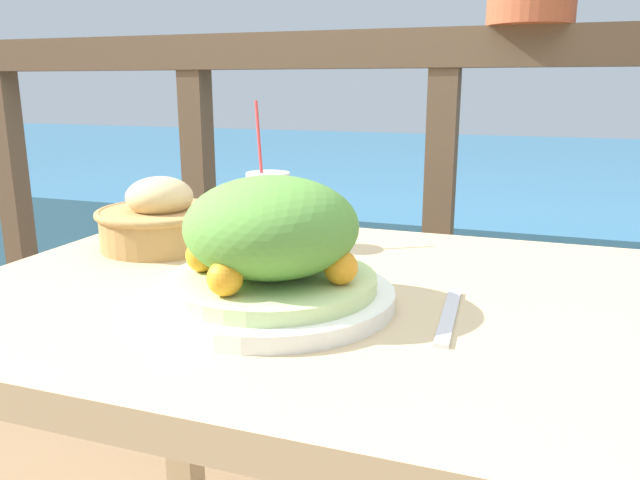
# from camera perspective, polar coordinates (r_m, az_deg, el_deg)

# --- Properties ---
(patio_table) EXTENTS (1.02, 0.71, 0.72)m
(patio_table) POSITION_cam_1_polar(r_m,az_deg,el_deg) (0.86, 2.11, -11.50)
(patio_table) COLOR tan
(patio_table) RESTS_ON ground_plane
(railing_fence) EXTENTS (2.80, 0.08, 1.11)m
(railing_fence) POSITION_cam_1_polar(r_m,az_deg,el_deg) (1.58, 10.95, 5.69)
(railing_fence) COLOR brown
(railing_fence) RESTS_ON ground_plane
(sea_backdrop) EXTENTS (12.00, 4.00, 0.51)m
(sea_backdrop) POSITION_cam_1_polar(r_m,az_deg,el_deg) (4.12, 15.97, 3.44)
(sea_backdrop) COLOR teal
(sea_backdrop) RESTS_ON ground_plane
(salad_plate) EXTENTS (0.30, 0.30, 0.16)m
(salad_plate) POSITION_cam_1_polar(r_m,az_deg,el_deg) (0.75, -4.44, -0.96)
(salad_plate) COLOR white
(salad_plate) RESTS_ON patio_table
(drink_glass) EXTENTS (0.07, 0.08, 0.24)m
(drink_glass) POSITION_cam_1_polar(r_m,az_deg,el_deg) (1.03, -4.74, 2.80)
(drink_glass) COLOR silver
(drink_glass) RESTS_ON patio_table
(bread_basket) EXTENTS (0.21, 0.21, 0.12)m
(bread_basket) POSITION_cam_1_polar(r_m,az_deg,el_deg) (1.05, -14.33, 1.83)
(bread_basket) COLOR #AD7F47
(bread_basket) RESTS_ON patio_table
(fork) EXTENTS (0.03, 0.18, 0.00)m
(fork) POSITION_cam_1_polar(r_m,az_deg,el_deg) (0.74, 11.69, -6.79)
(fork) COLOR silver
(fork) RESTS_ON patio_table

